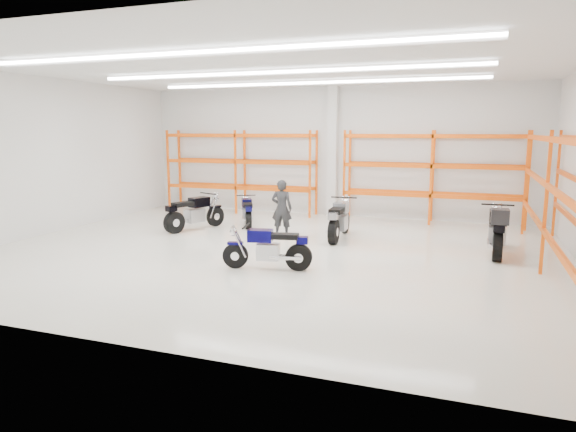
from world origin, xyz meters
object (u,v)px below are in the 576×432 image
(motorcycle_main, at_px, (271,249))
(motorcycle_back_b, at_px, (247,212))
(motorcycle_back_d, at_px, (497,231))
(motorcycle_back_c, at_px, (339,221))
(standing_man, at_px, (282,208))
(motorcycle_back_a, at_px, (193,214))
(structural_column, at_px, (333,152))

(motorcycle_main, xyz_separation_m, motorcycle_back_b, (-2.63, 4.57, -0.02))
(motorcycle_back_d, bearing_deg, motorcycle_back_c, 172.04)
(motorcycle_back_d, bearing_deg, standing_man, 176.60)
(motorcycle_back_a, distance_m, motorcycle_back_d, 8.53)
(motorcycle_back_a, height_order, standing_man, standing_man)
(motorcycle_back_b, bearing_deg, structural_column, 54.48)
(motorcycle_back_a, relative_size, motorcycle_back_c, 0.93)
(motorcycle_back_a, distance_m, standing_man, 2.88)
(motorcycle_main, bearing_deg, motorcycle_back_b, 119.90)
(motorcycle_main, distance_m, motorcycle_back_c, 3.65)
(motorcycle_back_a, xyz_separation_m, motorcycle_back_c, (4.48, 0.26, 0.01))
(structural_column, bearing_deg, motorcycle_back_b, -125.52)
(motorcycle_main, relative_size, motorcycle_back_d, 0.80)
(motorcycle_back_b, relative_size, motorcycle_back_c, 0.76)
(motorcycle_main, distance_m, motorcycle_back_d, 5.55)
(motorcycle_back_c, height_order, structural_column, structural_column)
(motorcycle_back_c, xyz_separation_m, structural_column, (-1.21, 3.80, 1.73))
(standing_man, xyz_separation_m, structural_column, (0.40, 4.03, 1.44))
(motorcycle_back_c, bearing_deg, motorcycle_back_a, -176.73)
(motorcycle_back_b, distance_m, motorcycle_back_c, 3.37)
(motorcycle_main, relative_size, standing_man, 1.20)
(motorcycle_back_a, xyz_separation_m, structural_column, (3.27, 4.05, 1.74))
(motorcycle_back_d, relative_size, standing_man, 1.50)
(motorcycle_main, xyz_separation_m, motorcycle_back_c, (0.60, 3.60, 0.07))
(motorcycle_back_b, xyz_separation_m, structural_column, (2.02, 2.83, 1.82))
(motorcycle_back_a, bearing_deg, motorcycle_back_c, 3.27)
(motorcycle_main, height_order, structural_column, structural_column)
(motorcycle_back_c, distance_m, structural_column, 4.34)
(motorcycle_main, relative_size, motorcycle_back_c, 0.87)
(motorcycle_back_a, relative_size, motorcycle_back_d, 0.86)
(motorcycle_back_c, distance_m, standing_man, 1.65)
(motorcycle_main, xyz_separation_m, motorcycle_back_d, (4.65, 3.03, 0.15))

